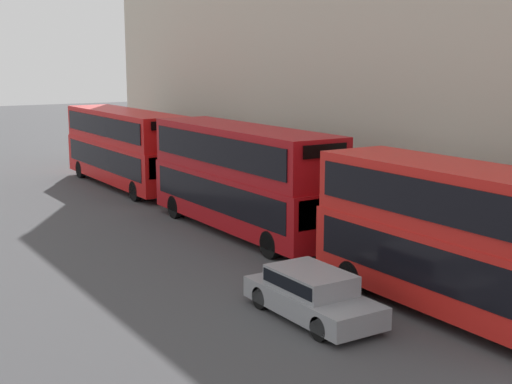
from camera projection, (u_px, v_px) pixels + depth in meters
name	position (u px, v px, depth m)	size (l,w,h in m)	color
bus_leading	(474.00, 239.00, 18.66)	(2.59, 10.27, 4.14)	red
bus_second_in_queue	(242.00, 175.00, 28.40)	(2.59, 10.81, 4.28)	#A80F14
bus_third_in_queue	(124.00, 145.00, 38.64)	(2.59, 11.35, 4.15)	red
car_hatchback	(312.00, 293.00, 19.24)	(1.77, 4.28, 1.32)	gray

